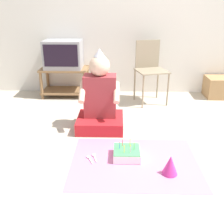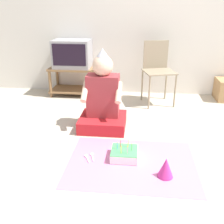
{
  "view_description": "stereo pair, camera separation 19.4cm",
  "coord_description": "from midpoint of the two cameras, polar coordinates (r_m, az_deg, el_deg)",
  "views": [
    {
      "loc": [
        -0.51,
        -2.14,
        1.35
      ],
      "look_at": [
        -0.58,
        0.27,
        0.35
      ],
      "focal_mm": 42.0,
      "sensor_mm": 36.0,
      "label": 1
    },
    {
      "loc": [
        -0.32,
        -2.12,
        1.35
      ],
      "look_at": [
        -0.58,
        0.27,
        0.35
      ],
      "focal_mm": 42.0,
      "sensor_mm": 36.0,
      "label": 2
    }
  ],
  "objects": [
    {
      "name": "birthday_cake",
      "position": [
        2.49,
        0.96,
        -8.97
      ],
      "size": [
        0.25,
        0.25,
        0.16
      ],
      "color": "white",
      "rests_on": "party_cloth"
    },
    {
      "name": "party_hat_blue",
      "position": [
        2.28,
        10.16,
        -11.32
      ],
      "size": [
        0.13,
        0.13,
        0.17
      ],
      "color": "#CC338C",
      "rests_on": "party_cloth"
    },
    {
      "name": "person_seated",
      "position": [
        2.99,
        -4.47,
        2.15
      ],
      "size": [
        0.52,
        0.48,
        0.91
      ],
      "color": "red",
      "rests_on": "ground_plane"
    },
    {
      "name": "plastic_spoon_far",
      "position": [
        2.51,
        -7.32,
        -9.83
      ],
      "size": [
        0.07,
        0.14,
        0.01
      ],
      "color": "white",
      "rests_on": "party_cloth"
    },
    {
      "name": "wall_back",
      "position": [
        4.19,
        7.75,
        21.3
      ],
      "size": [
        6.4,
        0.06,
        2.55
      ],
      "color": "silver",
      "rests_on": "ground_plane"
    },
    {
      "name": "plastic_spoon_near",
      "position": [
        2.53,
        -6.15,
        -9.47
      ],
      "size": [
        0.06,
        0.14,
        0.01
      ],
      "color": "white",
      "rests_on": "party_cloth"
    },
    {
      "name": "ground_plane",
      "position": [
        2.55,
        10.82,
        -9.81
      ],
      "size": [
        16.0,
        16.0,
        0.0
      ],
      "primitive_type": "plane",
      "color": "#BCB29E"
    },
    {
      "name": "folding_chair",
      "position": [
        3.82,
        6.77,
        9.82
      ],
      "size": [
        0.5,
        0.49,
        0.87
      ],
      "color": "gray",
      "rests_on": "ground_plane"
    },
    {
      "name": "tv",
      "position": [
        4.1,
        -11.89,
        12.18
      ],
      "size": [
        0.55,
        0.41,
        0.41
      ],
      "color": "#99999E",
      "rests_on": "tv_stand"
    },
    {
      "name": "party_cloth",
      "position": [
        2.45,
        2.64,
        -10.85
      ],
      "size": [
        1.16,
        0.87,
        0.01
      ],
      "color": "pink",
      "rests_on": "ground_plane"
    },
    {
      "name": "tv_stand",
      "position": [
        4.18,
        -11.47,
        6.99
      ],
      "size": [
        0.72,
        0.42,
        0.44
      ],
      "color": "olive",
      "rests_on": "ground_plane"
    },
    {
      "name": "cardboard_box_stack",
      "position": [
        4.37,
        21.76,
        5.03
      ],
      "size": [
        0.51,
        0.37,
        0.31
      ],
      "color": "#A87F51",
      "rests_on": "ground_plane"
    }
  ]
}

